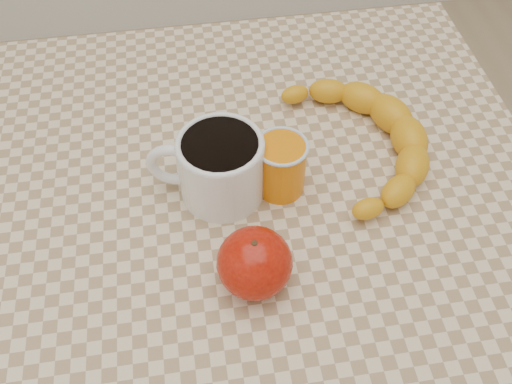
{
  "coord_description": "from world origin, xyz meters",
  "views": [
    {
      "loc": [
        -0.07,
        -0.45,
        1.33
      ],
      "look_at": [
        0.0,
        0.0,
        0.77
      ],
      "focal_mm": 40.0,
      "sensor_mm": 36.0,
      "label": 1
    }
  ],
  "objects": [
    {
      "name": "table",
      "position": [
        0.0,
        0.0,
        0.66
      ],
      "size": [
        0.8,
        0.8,
        0.75
      ],
      "color": "beige",
      "rests_on": "ground"
    },
    {
      "name": "coffee_mug",
      "position": [
        -0.04,
        0.03,
        0.8
      ],
      "size": [
        0.16,
        0.13,
        0.09
      ],
      "color": "white",
      "rests_on": "table"
    },
    {
      "name": "orange_juice_glass",
      "position": [
        0.04,
        0.02,
        0.79
      ],
      "size": [
        0.07,
        0.07,
        0.08
      ],
      "color": "orange",
      "rests_on": "table"
    },
    {
      "name": "apple",
      "position": [
        -0.02,
        -0.12,
        0.79
      ],
      "size": [
        0.1,
        0.1,
        0.08
      ],
      "color": "#8C0B04",
      "rests_on": "table"
    },
    {
      "name": "banana",
      "position": [
        0.16,
        0.07,
        0.77
      ],
      "size": [
        0.23,
        0.32,
        0.05
      ],
      "primitive_type": null,
      "rotation": [
        0.0,
        0.0,
        0.04
      ],
      "color": "gold",
      "rests_on": "table"
    }
  ]
}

